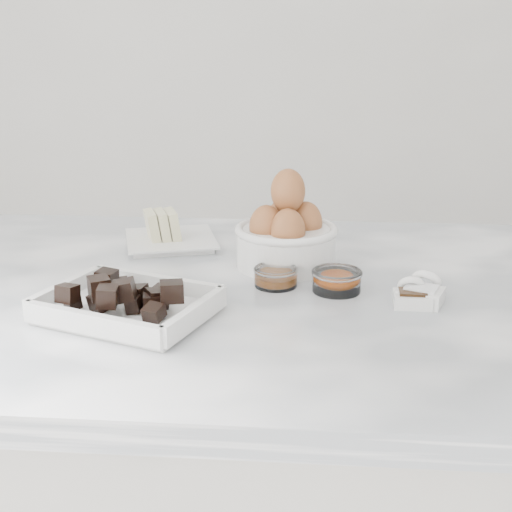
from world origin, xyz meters
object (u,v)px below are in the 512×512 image
(egg_bowl, at_px, (286,235))
(vanilla_spoon, at_px, (412,295))
(salt_spoon, at_px, (422,292))
(chocolate_dish, at_px, (127,300))
(honey_bowl, at_px, (276,276))
(zest_bowl, at_px, (337,280))
(butter_plate, at_px, (169,234))
(sugar_ramekin, at_px, (268,237))

(egg_bowl, xyz_separation_m, vanilla_spoon, (0.19, -0.16, -0.04))
(vanilla_spoon, xyz_separation_m, salt_spoon, (0.02, 0.01, 0.00))
(vanilla_spoon, bearing_deg, egg_bowl, 139.65)
(chocolate_dish, height_order, honey_bowl, chocolate_dish)
(zest_bowl, bearing_deg, chocolate_dish, -157.05)
(butter_plate, bearing_deg, zest_bowl, -35.81)
(chocolate_dish, height_order, butter_plate, butter_plate)
(honey_bowl, relative_size, vanilla_spoon, 1.06)
(chocolate_dish, relative_size, zest_bowl, 3.49)
(chocolate_dish, xyz_separation_m, honey_bowl, (0.20, 0.14, -0.01))
(sugar_ramekin, distance_m, zest_bowl, 0.22)
(zest_bowl, height_order, vanilla_spoon, vanilla_spoon)
(sugar_ramekin, height_order, honey_bowl, sugar_ramekin)
(salt_spoon, bearing_deg, chocolate_dish, -167.75)
(chocolate_dish, xyz_separation_m, vanilla_spoon, (0.40, 0.08, -0.01))
(honey_bowl, relative_size, zest_bowl, 0.90)
(vanilla_spoon, bearing_deg, zest_bowl, 156.99)
(butter_plate, xyz_separation_m, vanilla_spoon, (0.40, -0.26, -0.01))
(zest_bowl, bearing_deg, honey_bowl, 170.24)
(egg_bowl, distance_m, zest_bowl, 0.14)
(butter_plate, relative_size, salt_spoon, 2.23)
(vanilla_spoon, bearing_deg, chocolate_dish, -168.94)
(butter_plate, bearing_deg, sugar_ramekin, -7.94)
(chocolate_dish, bearing_deg, egg_bowl, 48.71)
(vanilla_spoon, height_order, salt_spoon, salt_spoon)
(honey_bowl, xyz_separation_m, salt_spoon, (0.21, -0.05, -0.00))
(butter_plate, xyz_separation_m, honey_bowl, (0.21, -0.20, -0.01))
(butter_plate, distance_m, zest_bowl, 0.37)
(egg_bowl, relative_size, honey_bowl, 2.46)
(chocolate_dish, relative_size, vanilla_spoon, 4.10)
(salt_spoon, bearing_deg, vanilla_spoon, -143.24)
(honey_bowl, distance_m, vanilla_spoon, 0.21)
(honey_bowl, xyz_separation_m, zest_bowl, (0.09, -0.02, 0.00))
(butter_plate, relative_size, sugar_ramekin, 2.31)
(salt_spoon, bearing_deg, honey_bowl, 167.19)
(egg_bowl, bearing_deg, sugar_ramekin, 114.23)
(chocolate_dish, relative_size, salt_spoon, 3.06)
(sugar_ramekin, height_order, zest_bowl, sugar_ramekin)
(honey_bowl, bearing_deg, vanilla_spoon, -17.07)
(egg_bowl, bearing_deg, chocolate_dish, -131.29)
(sugar_ramekin, xyz_separation_m, egg_bowl, (0.03, -0.08, 0.03))
(butter_plate, bearing_deg, salt_spoon, -30.53)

